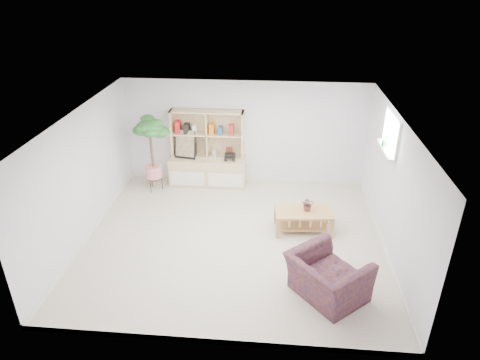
# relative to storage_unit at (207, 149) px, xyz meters

# --- Properties ---
(floor) EXTENTS (5.50, 5.00, 0.01)m
(floor) POSITION_rel_storage_unit_xyz_m (0.83, -2.24, -0.88)
(floor) COLOR beige
(floor) RESTS_ON ground
(ceiling) EXTENTS (5.50, 5.00, 0.01)m
(ceiling) POSITION_rel_storage_unit_xyz_m (0.83, -2.24, 1.52)
(ceiling) COLOR silver
(ceiling) RESTS_ON walls
(walls) EXTENTS (5.51, 5.01, 2.40)m
(walls) POSITION_rel_storage_unit_xyz_m (0.83, -2.24, 0.32)
(walls) COLOR white
(walls) RESTS_ON floor
(baseboard) EXTENTS (5.50, 5.00, 0.10)m
(baseboard) POSITION_rel_storage_unit_xyz_m (0.83, -2.24, -0.83)
(baseboard) COLOR white
(baseboard) RESTS_ON floor
(window) EXTENTS (0.10, 0.98, 0.68)m
(window) POSITION_rel_storage_unit_xyz_m (3.56, -1.64, 1.12)
(window) COLOR #C5DFFF
(window) RESTS_ON walls
(window_sill) EXTENTS (0.14, 1.00, 0.04)m
(window_sill) POSITION_rel_storage_unit_xyz_m (3.50, -1.64, 0.80)
(window_sill) COLOR white
(window_sill) RESTS_ON walls
(storage_unit) EXTENTS (1.75, 0.59, 1.75)m
(storage_unit) POSITION_rel_storage_unit_xyz_m (0.00, 0.00, 0.00)
(storage_unit) COLOR beige
(storage_unit) RESTS_ON floor
(poster) EXTENTS (0.50, 0.19, 0.68)m
(poster) POSITION_rel_storage_unit_xyz_m (-0.49, -0.03, 0.12)
(poster) COLOR yellow
(poster) RESTS_ON storage_unit
(toy_truck) EXTENTS (0.34, 0.24, 0.18)m
(toy_truck) POSITION_rel_storage_unit_xyz_m (0.52, -0.06, -0.13)
(toy_truck) COLOR black
(toy_truck) RESTS_ON storage_unit
(coffee_table) EXTENTS (1.12, 0.67, 0.44)m
(coffee_table) POSITION_rel_storage_unit_xyz_m (2.13, -1.81, -0.66)
(coffee_table) COLOR tan
(coffee_table) RESTS_ON floor
(table_plant) EXTENTS (0.25, 0.21, 0.27)m
(table_plant) POSITION_rel_storage_unit_xyz_m (2.20, -1.79, -0.30)
(table_plant) COLOR #1A5725
(table_plant) RESTS_ON coffee_table
(floor_tree) EXTENTS (0.74, 0.74, 1.73)m
(floor_tree) POSITION_rel_storage_unit_xyz_m (-1.17, -0.41, -0.01)
(floor_tree) COLOR #296A28
(floor_tree) RESTS_ON floor
(armchair) EXTENTS (1.43, 1.45, 0.81)m
(armchair) POSITION_rel_storage_unit_xyz_m (2.42, -3.62, -0.47)
(armchair) COLOR #121143
(armchair) RESTS_ON floor
(sill_plant) EXTENTS (0.15, 0.13, 0.24)m
(sill_plant) POSITION_rel_storage_unit_xyz_m (3.50, -1.54, 0.94)
(sill_plant) COLOR #296A28
(sill_plant) RESTS_ON window_sill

